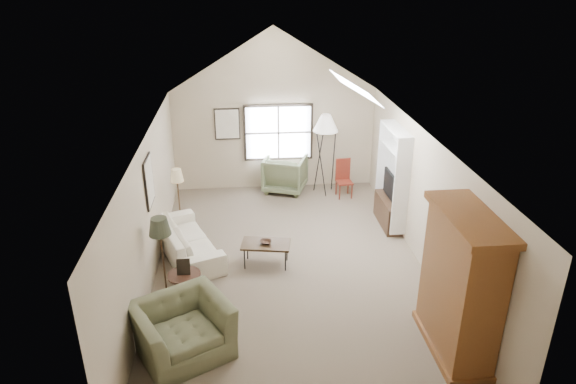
{
  "coord_description": "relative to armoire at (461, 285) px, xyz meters",
  "views": [
    {
      "loc": [
        -0.83,
        -8.23,
        5.21
      ],
      "look_at": [
        0.0,
        0.4,
        1.4
      ],
      "focal_mm": 32.0,
      "sensor_mm": 36.0,
      "label": 1
    }
  ],
  "objects": [
    {
      "name": "tv_panel",
      "position": [
        0.14,
        4.0,
        -0.18
      ],
      "size": [
        0.05,
        0.9,
        0.55
      ],
      "primitive_type": "cube",
      "color": "black",
      "rests_on": "media_console"
    },
    {
      "name": "tan_lamp",
      "position": [
        -4.38,
        4.32,
        -0.41
      ],
      "size": [
        0.36,
        0.36,
        1.38
      ],
      "primitive_type": null,
      "rotation": [
        0.0,
        0.0,
        0.37
      ],
      "color": "tan",
      "rests_on": "ground"
    },
    {
      "name": "media_console",
      "position": [
        0.14,
        4.0,
        -0.8
      ],
      "size": [
        0.34,
        1.18,
        0.6
      ],
      "primitive_type": "cube",
      "color": "#382316",
      "rests_on": "ground"
    },
    {
      "name": "room_shell",
      "position": [
        -2.18,
        2.4,
        2.11
      ],
      "size": [
        5.01,
        8.01,
        4.0
      ],
      "color": "#6F5E4F",
      "rests_on": "ground"
    },
    {
      "name": "sofa",
      "position": [
        -4.13,
        3.12,
        -0.78
      ],
      "size": [
        1.6,
        2.36,
        0.64
      ],
      "primitive_type": "imported",
      "rotation": [
        0.0,
        0.0,
        1.94
      ],
      "color": "silver",
      "rests_on": "ground"
    },
    {
      "name": "bowl",
      "position": [
        -2.62,
        2.58,
        -0.61
      ],
      "size": [
        0.25,
        0.25,
        0.05
      ],
      "primitive_type": "imported",
      "rotation": [
        0.0,
        0.0,
        -0.17
      ],
      "color": "#332014",
      "rests_on": "coffee_table"
    },
    {
      "name": "window",
      "position": [
        -2.08,
        6.36,
        0.35
      ],
      "size": [
        1.72,
        0.08,
        1.42
      ],
      "primitive_type": "cube",
      "color": "black",
      "rests_on": "room_shell"
    },
    {
      "name": "armoire",
      "position": [
        0.0,
        0.0,
        0.0
      ],
      "size": [
        0.6,
        1.5,
        2.2
      ],
      "primitive_type": "cube",
      "color": "brown",
      "rests_on": "ground"
    },
    {
      "name": "coffee_table",
      "position": [
        -2.62,
        2.58,
        -0.87
      ],
      "size": [
        0.98,
        0.65,
        0.46
      ],
      "primitive_type": "cube",
      "rotation": [
        0.0,
        0.0,
        -0.17
      ],
      "color": "#382716",
      "rests_on": "ground"
    },
    {
      "name": "dark_lamp",
      "position": [
        -4.38,
        1.72,
        -0.33
      ],
      "size": [
        0.48,
        0.48,
        1.53
      ],
      "primitive_type": null,
      "rotation": [
        0.0,
        0.0,
        0.37
      ],
      "color": "#282C1F",
      "rests_on": "ground"
    },
    {
      "name": "side_chair",
      "position": [
        -0.53,
        5.57,
        -0.63
      ],
      "size": [
        0.4,
        0.4,
        0.94
      ],
      "primitive_type": "cube",
      "rotation": [
        0.0,
        0.0,
        0.1
      ],
      "color": "maroon",
      "rests_on": "ground"
    },
    {
      "name": "armchair_near",
      "position": [
        -3.95,
        0.26,
        -0.68
      ],
      "size": [
        1.66,
        1.59,
        0.83
      ],
      "primitive_type": "imported",
      "rotation": [
        0.0,
        0.0,
        0.5
      ],
      "color": "#5E5E42",
      "rests_on": "ground"
    },
    {
      "name": "wall_art",
      "position": [
        -4.06,
        4.34,
        0.63
      ],
      "size": [
        1.97,
        3.71,
        0.88
      ],
      "color": "black",
      "rests_on": "room_shell"
    },
    {
      "name": "tripod_lamp",
      "position": [
        -0.98,
        5.86,
        -0.07
      ],
      "size": [
        0.65,
        0.65,
        2.05
      ],
      "primitive_type": null,
      "rotation": [
        0.0,
        0.0,
        0.09
      ],
      "color": "silver",
      "rests_on": "ground"
    },
    {
      "name": "side_table",
      "position": [
        -4.03,
        1.52,
        -0.82
      ],
      "size": [
        0.71,
        0.71,
        0.55
      ],
      "primitive_type": "cylinder",
      "rotation": [
        0.0,
        0.0,
        0.37
      ],
      "color": "#391F17",
      "rests_on": "ground"
    },
    {
      "name": "armchair_far",
      "position": [
        -1.93,
        6.1,
        -0.64
      ],
      "size": [
        1.26,
        1.27,
        0.92
      ],
      "primitive_type": "imported",
      "rotation": [
        0.0,
        0.0,
        2.8
      ],
      "color": "#626C4C",
      "rests_on": "ground"
    },
    {
      "name": "tv_alcove",
      "position": [
        0.16,
        4.0,
        0.05
      ],
      "size": [
        0.32,
        1.3,
        2.1
      ],
      "primitive_type": "cube",
      "color": "white",
      "rests_on": "ground"
    },
    {
      "name": "skylight",
      "position": [
        -0.88,
        3.3,
        2.12
      ],
      "size": [
        0.8,
        1.2,
        0.52
      ],
      "primitive_type": null,
      "color": "white",
      "rests_on": "room_shell"
    }
  ]
}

